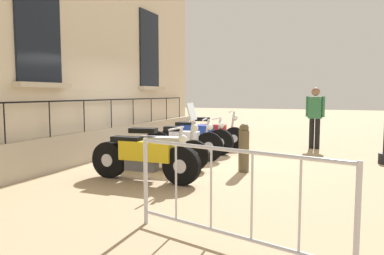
{
  "coord_description": "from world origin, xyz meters",
  "views": [
    {
      "loc": [
        3.21,
        -7.82,
        1.58
      ],
      "look_at": [
        0.07,
        0.0,
        0.8
      ],
      "focal_mm": 34.38,
      "sensor_mm": 36.0,
      "label": 1
    }
  ],
  "objects": [
    {
      "name": "ground_plane",
      "position": [
        0.0,
        0.0,
        0.0
      ],
      "size": [
        60.0,
        60.0,
        0.0
      ],
      "primitive_type": "plane",
      "color": "tan"
    },
    {
      "name": "building_facade",
      "position": [
        -2.52,
        0.0,
        2.93
      ],
      "size": [
        0.82,
        10.12,
        6.06
      ],
      "color": "beige",
      "rests_on": "ground_plane"
    },
    {
      "name": "motorcycle_yellow",
      "position": [
        -0.02,
        -2.07,
        0.42
      ],
      "size": [
        2.18,
        0.57,
        1.0
      ],
      "color": "black",
      "rests_on": "ground_plane"
    },
    {
      "name": "motorcycle_silver",
      "position": [
        -0.22,
        -1.03,
        0.45
      ],
      "size": [
        2.07,
        0.71,
        1.39
      ],
      "color": "black",
      "rests_on": "ground_plane"
    },
    {
      "name": "motorcycle_white",
      "position": [
        -0.18,
        0.08,
        0.42
      ],
      "size": [
        1.93,
        0.62,
        1.0
      ],
      "color": "black",
      "rests_on": "ground_plane"
    },
    {
      "name": "motorcycle_blue",
      "position": [
        -0.25,
        1.09,
        0.44
      ],
      "size": [
        2.03,
        0.75,
        0.97
      ],
      "color": "black",
      "rests_on": "ground_plane"
    },
    {
      "name": "motorcycle_red",
      "position": [
        -0.18,
        2.11,
        0.41
      ],
      "size": [
        1.96,
        0.71,
        1.09
      ],
      "color": "black",
      "rests_on": "ground_plane"
    },
    {
      "name": "crowd_barrier",
      "position": [
        2.22,
        -4.31,
        0.57
      ],
      "size": [
        2.36,
        0.7,
        1.05
      ],
      "color": "#B7B7BF",
      "rests_on": "ground_plane"
    },
    {
      "name": "bollard",
      "position": [
        1.45,
        -0.63,
        0.5
      ],
      "size": [
        0.21,
        0.21,
        0.99
      ],
      "color": "brown",
      "rests_on": "ground_plane"
    },
    {
      "name": "pedestrian_standing",
      "position": [
        2.57,
        3.21,
        1.0
      ],
      "size": [
        0.52,
        0.27,
        1.75
      ],
      "color": "black",
      "rests_on": "ground_plane"
    }
  ]
}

